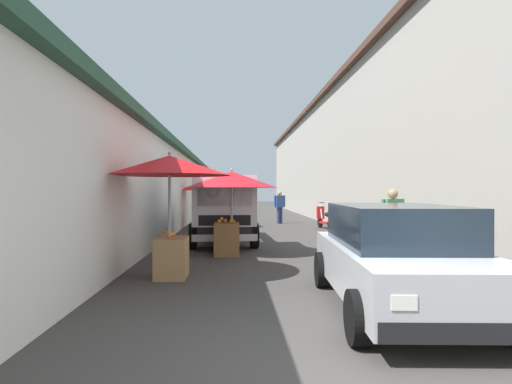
% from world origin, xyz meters
% --- Properties ---
extents(ground, '(90.00, 90.00, 0.00)m').
position_xyz_m(ground, '(13.50, 0.00, 0.00)').
color(ground, '#3D3A38').
extents(building_left_whitewash, '(49.80, 7.50, 3.49)m').
position_xyz_m(building_left_whitewash, '(15.75, 6.94, 1.75)').
color(building_left_whitewash, silver).
rests_on(building_left_whitewash, ground).
extents(building_right_concrete, '(49.80, 7.50, 6.74)m').
position_xyz_m(building_right_concrete, '(15.75, -6.94, 3.38)').
color(building_right_concrete, '#A39E93').
rests_on(building_right_concrete, ground).
extents(fruit_stall_mid_lane, '(2.43, 2.43, 2.23)m').
position_xyz_m(fruit_stall_mid_lane, '(7.17, 1.29, 1.74)').
color(fruit_stall_mid_lane, '#9E9EA3').
rests_on(fruit_stall_mid_lane, ground).
extents(fruit_stall_near_left, '(2.60, 2.60, 2.22)m').
position_xyz_m(fruit_stall_near_left, '(14.96, 2.38, 1.73)').
color(fruit_stall_near_left, '#9E9EA3').
rests_on(fruit_stall_near_left, ground).
extents(fruit_stall_far_right, '(2.36, 2.36, 2.41)m').
position_xyz_m(fruit_stall_far_right, '(4.47, 2.45, 1.89)').
color(fruit_stall_far_right, '#9E9EA3').
rests_on(fruit_stall_far_right, ground).
extents(hatchback_car, '(4.02, 2.15, 1.45)m').
position_xyz_m(hatchback_car, '(2.13, -1.06, 0.74)').
color(hatchback_car, '#ADAFB5').
rests_on(hatchback_car, ground).
extents(delivery_truck, '(5.00, 2.15, 2.08)m').
position_xyz_m(delivery_truck, '(8.94, 1.53, 1.04)').
color(delivery_truck, black).
rests_on(delivery_truck, ground).
extents(vendor_by_crates, '(0.37, 0.63, 1.70)m').
position_xyz_m(vendor_by_crates, '(5.64, -2.40, 0.99)').
color(vendor_by_crates, '#665B4C').
rests_on(vendor_by_crates, ground).
extents(vendor_in_shade, '(0.38, 0.60, 1.63)m').
position_xyz_m(vendor_in_shade, '(16.98, -1.10, 0.94)').
color(vendor_in_shade, navy).
rests_on(vendor_in_shade, ground).
extents(parked_scooter, '(1.69, 0.47, 1.14)m').
position_xyz_m(parked_scooter, '(14.03, -2.74, 0.45)').
color(parked_scooter, black).
rests_on(parked_scooter, ground).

